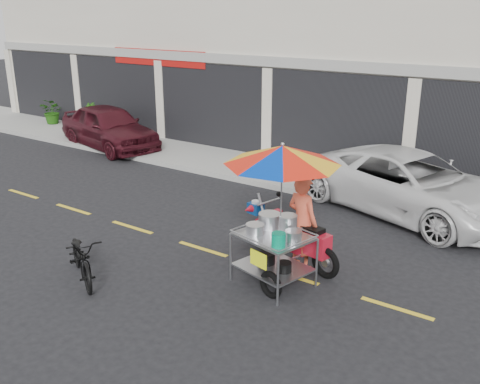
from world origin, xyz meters
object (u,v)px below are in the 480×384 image
Objects in this scene: maroon_sedan at (109,127)px; near_bicycle at (82,257)px; food_vendor_rig at (288,193)px; white_pickup at (410,184)px.

near_bicycle is (6.84, -6.92, -0.31)m from maroon_sedan.
food_vendor_rig reaches higher than near_bicycle.
white_pickup is at bearing 93.34° from food_vendor_rig.
food_vendor_rig is at bearing -23.88° from near_bicycle.
food_vendor_rig reaches higher than maroon_sedan.
white_pickup is 2.06× the size of food_vendor_rig.
food_vendor_rig is (-0.81, -4.39, 0.87)m from white_pickup.
white_pickup is 7.54m from near_bicycle.
maroon_sedan is 2.63× the size of near_bicycle.
white_pickup is at bearing -79.15° from maroon_sedan.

